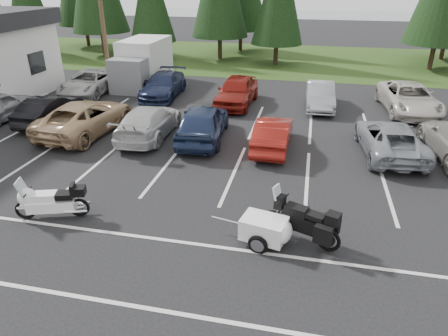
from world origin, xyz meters
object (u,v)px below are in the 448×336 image
car_near_4 (203,122)px  touring_motorcycle (50,198)px  car_near_1 (49,110)px  car_far_1 (163,85)px  car_far_0 (90,82)px  car_far_3 (320,96)px  cargo_trailer (264,231)px  car_far_4 (409,98)px  car_far_2 (237,91)px  box_truck (140,64)px  adventure_motorcycle (302,217)px  car_near_5 (273,134)px  utility_pole (101,11)px  car_near_6 (390,139)px  car_near_3 (149,122)px  car_near_2 (85,117)px

car_near_4 → touring_motorcycle: size_ratio=1.96×
car_near_1 → car_far_1: bearing=-124.8°
car_far_0 → car_far_3: car_far_0 is taller
car_near_4 → car_far_0: car_near_4 is taller
car_far_3 → cargo_trailer: (-1.48, -13.10, -0.28)m
car_far_4 → touring_motorcycle: car_far_4 is taller
car_far_2 → touring_motorcycle: (-3.28, -12.76, -0.13)m
car_near_4 → car_far_2: bearing=-99.7°
car_far_1 → car_far_3: car_far_1 is taller
box_truck → car_far_2: (6.98, -2.85, -0.65)m
cargo_trailer → adventure_motorcycle: adventure_motorcycle is taller
box_truck → touring_motorcycle: 16.07m
cargo_trailer → box_truck: bearing=135.3°
car_far_0 → cargo_trailer: size_ratio=2.93×
car_near_5 → adventure_motorcycle: bearing=103.4°
utility_pole → car_far_1: size_ratio=1.87×
car_near_4 → cargo_trailer: bearing=112.2°
car_far_1 → utility_pole: bearing=156.1°
car_near_4 → car_near_5: car_near_4 is taller
car_near_6 → car_far_3: bearing=-69.8°
car_near_1 → car_near_4: car_near_4 is taller
car_near_1 → car_near_5: (11.15, -0.91, -0.02)m
car_near_3 → car_far_3: car_near_3 is taller
cargo_trailer → car_near_6: bearing=71.5°
car_far_1 → car_far_3: (9.25, -0.30, -0.01)m
car_near_4 → cargo_trailer: (3.62, -7.13, -0.41)m
car_near_4 → car_far_1: bearing=-61.2°
car_far_2 → car_far_4: bearing=6.5°
car_near_6 → adventure_motorcycle: 7.61m
box_truck → car_far_3: size_ratio=1.34×
car_near_3 → touring_motorcycle: car_near_3 is taller
car_far_2 → car_far_1: bearing=173.5°
car_near_2 → cargo_trailer: 11.43m
touring_motorcycle → car_near_4: bearing=51.1°
car_near_1 → cargo_trailer: bearing=145.6°
car_near_2 → car_far_1: (1.40, 6.58, -0.05)m
car_far_3 → car_far_4: 4.65m
car_near_2 → adventure_motorcycle: bearing=152.0°
car_near_2 → box_truck: bearing=-79.1°
car_near_2 → cargo_trailer: bearing=148.0°
car_far_4 → car_far_3: bearing=177.8°
car_far_1 → adventure_motorcycle: bearing=-59.5°
car_near_3 → cargo_trailer: bearing=129.4°
car_near_2 → adventure_motorcycle: (10.14, -6.51, 0.01)m
car_near_2 → car_near_5: car_near_2 is taller
car_near_5 → cargo_trailer: size_ratio=2.32×
car_near_1 → cargo_trailer: car_near_1 is taller
car_near_2 → car_near_5: 8.71m
car_far_0 → cargo_trailer: (12.47, -13.14, -0.30)m
utility_pole → car_near_5: size_ratio=2.24×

